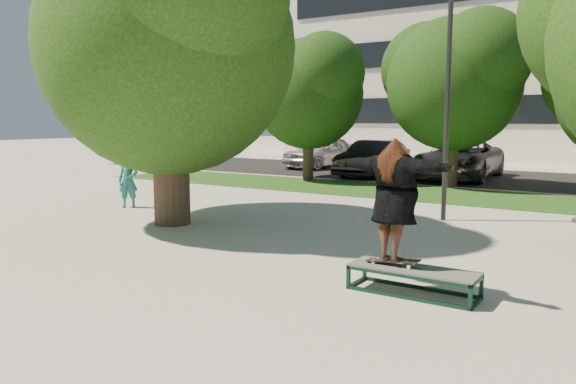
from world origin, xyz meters
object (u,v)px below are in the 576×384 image
Objects in this scene: tree_left at (168,33)px; lamppost at (448,90)px; car_dark at (373,158)px; car_grey at (459,159)px; grind_box at (413,281)px; bystander at (128,181)px; car_silver_a at (322,152)px.

tree_left is 1.16× the size of lamppost.
car_dark is 3.59m from car_grey.
car_grey is at bearing 104.18° from grind_box.
car_grey is (3.47, 0.93, 0.05)m from car_dark.
car_dark is at bearing -167.55° from car_grey.
grind_box is at bearing -49.07° from bystander.
lamppost is 10.48m from car_grey.
grind_box is 0.38× the size of car_dark.
car_grey is at bearing 78.68° from tree_left.
car_grey is (2.76, 13.80, -3.60)m from tree_left.
lamppost is 1.28× the size of car_silver_a.
bystander is at bearing -75.18° from car_silver_a.
grind_box is 10.03m from bystander.
car_grey is (5.47, 12.77, 0.07)m from bystander.
bystander is (-2.71, 1.04, -3.67)m from tree_left.
car_grey reaches higher than grind_box.
car_silver_a is (-11.50, 17.55, 0.62)m from grind_box.
bystander is 0.32× the size of car_dark.
tree_left reaches higher than car_grey.
tree_left is at bearing -103.84° from car_grey.
car_silver_a is 7.64m from car_grey.
car_grey is (7.47, -1.60, 0.01)m from car_silver_a.
tree_left is 14.53m from car_grey.
grind_box is at bearing -49.86° from car_silver_a.
bystander is at bearing -115.71° from car_grey.
bystander is 12.01m from car_dark.
lamppost is 11.05m from car_dark.
car_grey reaches higher than car_silver_a.
grind_box is 1.19× the size of bystander.
car_dark is 0.79× the size of car_grey.
grind_box is 0.30× the size of car_grey.
lamppost is at bearing -10.84° from bystander.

